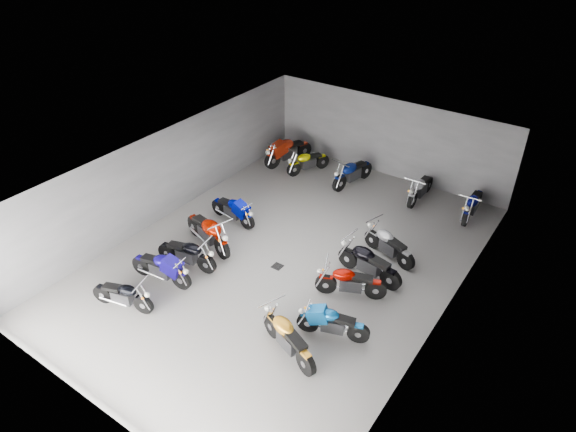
# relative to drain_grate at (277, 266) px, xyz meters

# --- Properties ---
(ground) EXTENTS (14.00, 14.00, 0.00)m
(ground) POSITION_rel_drain_grate_xyz_m (0.00, 0.50, -0.01)
(ground) COLOR gray
(ground) RESTS_ON ground
(wall_back) EXTENTS (10.00, 0.10, 3.20)m
(wall_back) POSITION_rel_drain_grate_xyz_m (0.00, 7.50, 1.59)
(wall_back) COLOR gray
(wall_back) RESTS_ON ground
(wall_left) EXTENTS (0.10, 14.00, 3.20)m
(wall_left) POSITION_rel_drain_grate_xyz_m (-5.00, 0.50, 1.59)
(wall_left) COLOR gray
(wall_left) RESTS_ON ground
(wall_right) EXTENTS (0.10, 14.00, 3.20)m
(wall_right) POSITION_rel_drain_grate_xyz_m (5.00, 0.50, 1.59)
(wall_right) COLOR gray
(wall_right) RESTS_ON ground
(ceiling) EXTENTS (10.00, 14.00, 0.04)m
(ceiling) POSITION_rel_drain_grate_xyz_m (0.00, 0.50, 3.21)
(ceiling) COLOR black
(ceiling) RESTS_ON wall_back
(drain_grate) EXTENTS (0.32, 0.32, 0.01)m
(drain_grate) POSITION_rel_drain_grate_xyz_m (0.00, 0.00, 0.00)
(drain_grate) COLOR black
(drain_grate) RESTS_ON ground
(motorcycle_left_a) EXTENTS (1.89, 0.63, 0.84)m
(motorcycle_left_a) POSITION_rel_drain_grate_xyz_m (-2.45, -3.94, 0.46)
(motorcycle_left_a) COLOR black
(motorcycle_left_a) RESTS_ON ground
(motorcycle_left_b) EXTENTS (2.12, 0.50, 0.93)m
(motorcycle_left_b) POSITION_rel_drain_grate_xyz_m (-2.41, -2.53, 0.50)
(motorcycle_left_b) COLOR black
(motorcycle_left_b) RESTS_ON ground
(motorcycle_left_c) EXTENTS (2.07, 0.54, 0.91)m
(motorcycle_left_c) POSITION_rel_drain_grate_xyz_m (-2.29, -1.57, 0.49)
(motorcycle_left_c) COLOR black
(motorcycle_left_c) RESTS_ON ground
(motorcycle_left_d) EXTENTS (2.34, 0.80, 1.05)m
(motorcycle_left_d) POSITION_rel_drain_grate_xyz_m (-2.47, -0.41, 0.57)
(motorcycle_left_d) COLOR black
(motorcycle_left_d) RESTS_ON ground
(motorcycle_left_e) EXTENTS (2.02, 0.45, 0.89)m
(motorcycle_left_e) POSITION_rel_drain_grate_xyz_m (-2.76, 1.18, 0.48)
(motorcycle_left_e) COLOR black
(motorcycle_left_e) RESTS_ON ground
(motorcycle_right_b) EXTENTS (2.07, 0.90, 0.95)m
(motorcycle_right_b) POSITION_rel_drain_grate_xyz_m (2.26, -2.67, 0.51)
(motorcycle_right_b) COLOR black
(motorcycle_right_b) RESTS_ON ground
(motorcycle_right_c) EXTENTS (1.89, 0.74, 0.86)m
(motorcycle_right_c) POSITION_rel_drain_grate_xyz_m (2.88, -1.55, 0.46)
(motorcycle_right_c) COLOR black
(motorcycle_right_c) RESTS_ON ground
(motorcycle_right_d) EXTENTS (1.93, 0.99, 0.91)m
(motorcycle_right_d) POSITION_rel_drain_grate_xyz_m (2.48, 0.12, 0.49)
(motorcycle_right_d) COLOR black
(motorcycle_right_d) RESTS_ON ground
(motorcycle_right_e) EXTENTS (2.21, 0.50, 0.97)m
(motorcycle_right_e) POSITION_rel_drain_grate_xyz_m (2.53, 1.16, 0.52)
(motorcycle_right_e) COLOR black
(motorcycle_right_e) RESTS_ON ground
(motorcycle_right_f) EXTENTS (1.99, 0.74, 0.90)m
(motorcycle_right_f) POSITION_rel_drain_grate_xyz_m (2.60, 2.41, 0.48)
(motorcycle_right_f) COLOR black
(motorcycle_right_f) RESTS_ON ground
(motorcycle_back_a) EXTENTS (0.90, 2.31, 1.05)m
(motorcycle_back_a) POSITION_rel_drain_grate_xyz_m (-3.77, 5.98, 0.57)
(motorcycle_back_a) COLOR black
(motorcycle_back_a) RESTS_ON ground
(motorcycle_back_b) EXTENTS (0.96, 1.86, 0.88)m
(motorcycle_back_b) POSITION_rel_drain_grate_xyz_m (-2.64, 5.78, 0.47)
(motorcycle_back_b) COLOR black
(motorcycle_back_b) RESTS_ON ground
(motorcycle_back_c) EXTENTS (0.63, 2.21, 0.98)m
(motorcycle_back_c) POSITION_rel_drain_grate_xyz_m (-0.63, 5.91, 0.53)
(motorcycle_back_c) COLOR black
(motorcycle_back_c) RESTS_ON ground
(motorcycle_back_e) EXTENTS (0.40, 2.07, 0.91)m
(motorcycle_back_e) POSITION_rel_drain_grate_xyz_m (2.02, 6.34, 0.49)
(motorcycle_back_e) COLOR black
(motorcycle_back_e) RESTS_ON ground
(motorcycle_back_f) EXTENTS (0.42, 2.08, 0.92)m
(motorcycle_back_f) POSITION_rel_drain_grate_xyz_m (4.00, 6.31, 0.49)
(motorcycle_back_f) COLOR black
(motorcycle_back_f) RESTS_ON ground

